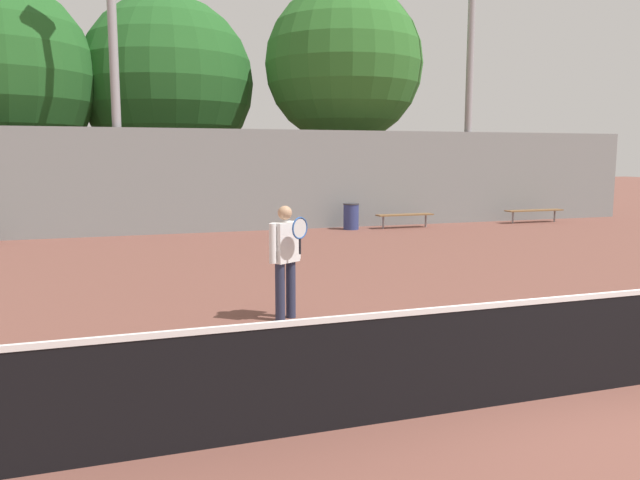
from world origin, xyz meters
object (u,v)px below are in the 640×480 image
Objects in this scene: tennis_net at (570,345)px; bench_adjacent_court at (534,211)px; bench_courtside_near at (405,215)px; light_pole_far_right at (471,20)px; tree_dark_dense at (344,65)px; trash_bin at (351,216)px; tennis_player at (286,255)px; light_pole_center_back at (112,23)px; tree_green_tall at (167,84)px.

tennis_net reaches higher than bench_adjacent_court.
light_pole_far_right is at bearing 19.53° from bench_courtside_near.
tree_dark_dense is at bearing 100.34° from bench_courtside_near.
trash_bin is at bearing 178.50° from bench_adjacent_court.
tennis_player is 0.16× the size of light_pole_center_back.
bench_courtside_near is 0.23× the size of tree_green_tall.
light_pole_far_right is at bearing -37.91° from tree_dark_dense.
tennis_net is at bearing -84.16° from tree_green_tall.
tree_dark_dense reaches higher than bench_adjacent_court.
tennis_player is at bearing -79.27° from light_pole_center_back.
tennis_player is 15.53m from tree_dark_dense.
tree_green_tall is at bearing 160.24° from tree_dark_dense.
tennis_player is at bearing -89.52° from tree_green_tall.
tree_green_tall is at bearing 130.80° from trash_bin.
tree_green_tall reaches higher than trash_bin.
bench_courtside_near is 0.18× the size of light_pole_center_back.
light_pole_far_right is (2.88, 1.02, 6.49)m from bench_courtside_near.
tennis_net is at bearing -74.91° from light_pole_center_back.
tennis_player is at bearing 116.89° from tennis_net.
tennis_player reaches higher than bench_courtside_near.
trash_bin is 6.45m from tree_dark_dense.
tennis_net is 4.12m from tennis_player.
bench_courtside_near is 0.22× the size of tree_dark_dense.
tennis_net is at bearing -94.82° from tennis_player.
tree_green_tall reaches higher than tennis_net.
tree_green_tall is at bearing 152.82° from light_pole_far_right.
tennis_player is 1.97× the size of trash_bin.
trash_bin is at bearing 77.30° from tennis_net.
light_pole_center_back is (-11.64, 0.08, -0.85)m from light_pole_far_right.
tree_green_tall reaches higher than bench_courtside_near.
bench_adjacent_court is (11.71, 9.72, -0.52)m from tennis_player.
tree_dark_dense is (8.06, 2.71, -0.42)m from light_pole_center_back.
light_pole_far_right is 1.41× the size of tree_dark_dense.
light_pole_center_back reaches higher than bench_courtside_near.
light_pole_far_right is 14.44× the size of trash_bin.
light_pole_far_right is at bearing -0.37° from light_pole_center_back.
tennis_net is 13.03× the size of trash_bin.
tennis_player is 0.14× the size of light_pole_far_right.
light_pole_far_right reaches higher than bench_adjacent_court.
light_pole_center_back is (-3.90, 14.47, 5.54)m from tennis_net.
trash_bin is (-6.81, 0.18, 0.01)m from bench_adjacent_court.
tennis_player is at bearing -131.75° from light_pole_far_right.
light_pole_center_back is at bearing 105.09° from tennis_net.
tennis_player is 15.23m from bench_adjacent_court.
light_pole_far_right reaches higher than tree_green_tall.
light_pole_center_back is at bearing 172.46° from trash_bin.
tennis_net is 18.40m from tree_dark_dense.
bench_courtside_near is 7.17m from light_pole_far_right.
trash_bin is (4.91, 9.90, -0.52)m from tennis_player.
bench_adjacent_court is 14.04m from tree_green_tall.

